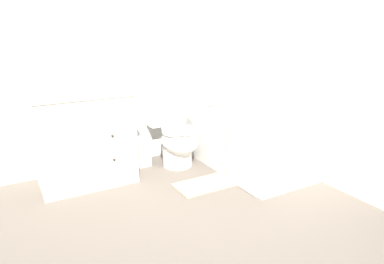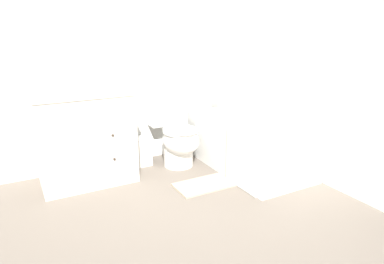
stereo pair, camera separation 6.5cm
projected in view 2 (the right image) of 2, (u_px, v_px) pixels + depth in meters
name	position (u px, v px, depth m)	size (l,w,h in m)	color
ground_plane	(228.00, 223.00, 2.64)	(14.00, 14.00, 0.00)	#6B6056
wall_back	(145.00, 47.00, 3.65)	(8.00, 0.06, 2.50)	silver
wall_right	(287.00, 48.00, 3.52)	(0.05, 2.61, 2.50)	silver
vanity_cabinet	(85.00, 136.00, 3.27)	(0.89, 0.60, 0.89)	silver
sink_faucet	(76.00, 84.00, 3.31)	(0.14, 0.12, 0.12)	silver
toilet	(176.00, 134.00, 3.69)	(0.41, 0.65, 0.79)	white
bathtub	(246.00, 143.00, 3.69)	(0.75, 1.46, 0.51)	white
shower_curtain	(245.00, 87.00, 2.94)	(0.02, 0.47, 1.91)	white
wastebasket	(140.00, 152.00, 3.73)	(0.22, 0.18, 0.31)	silver
tissue_box	(98.00, 81.00, 3.38)	(0.14, 0.12, 0.12)	silver
soap_dispenser	(112.00, 80.00, 3.34)	(0.07, 0.07, 0.16)	white
hand_towel_folded	(51.00, 93.00, 2.88)	(0.27, 0.12, 0.07)	white
bath_towel_folded	(270.00, 130.00, 3.15)	(0.32, 0.18, 0.09)	white
bath_mat	(206.00, 184.00, 3.28)	(0.59, 0.32, 0.02)	tan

